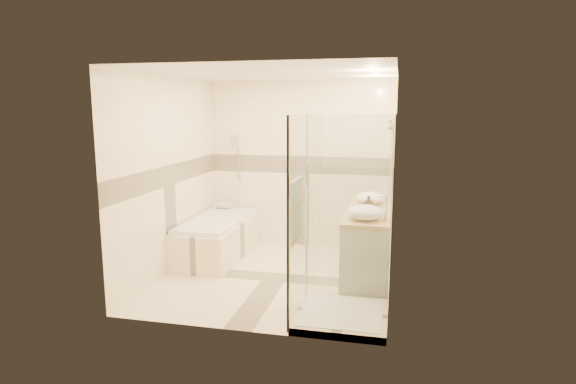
% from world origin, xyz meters
% --- Properties ---
extents(room, '(2.82, 3.02, 2.52)m').
position_xyz_m(room, '(0.06, 0.01, 1.26)').
color(room, '#FCECC8').
rests_on(room, ground).
extents(bathtub, '(0.75, 1.70, 0.56)m').
position_xyz_m(bathtub, '(-1.02, 0.65, 0.31)').
color(bathtub, '#FFEFCB').
rests_on(bathtub, ground).
extents(vanity, '(0.58, 1.62, 0.85)m').
position_xyz_m(vanity, '(1.12, 0.30, 0.43)').
color(vanity, white).
rests_on(vanity, ground).
extents(shower_enclosure, '(0.96, 0.93, 2.04)m').
position_xyz_m(shower_enclosure, '(0.83, -0.97, 0.51)').
color(shower_enclosure, '#FFEFCB').
rests_on(shower_enclosure, ground).
extents(vessel_sink_near, '(0.40, 0.40, 0.16)m').
position_xyz_m(vessel_sink_near, '(1.10, 0.75, 0.93)').
color(vessel_sink_near, white).
rests_on(vessel_sink_near, vanity).
extents(vessel_sink_far, '(0.42, 0.42, 0.17)m').
position_xyz_m(vessel_sink_far, '(1.10, -0.20, 0.93)').
color(vessel_sink_far, white).
rests_on(vessel_sink_far, vanity).
extents(faucet_near, '(0.10, 0.03, 0.25)m').
position_xyz_m(faucet_near, '(1.32, 0.75, 1.00)').
color(faucet_near, silver).
rests_on(faucet_near, vanity).
extents(faucet_far, '(0.12, 0.03, 0.29)m').
position_xyz_m(faucet_far, '(1.32, -0.20, 1.02)').
color(faucet_far, silver).
rests_on(faucet_far, vanity).
extents(amenity_bottle_a, '(0.08, 0.08, 0.14)m').
position_xyz_m(amenity_bottle_a, '(1.10, 0.23, 0.92)').
color(amenity_bottle_a, black).
rests_on(amenity_bottle_a, vanity).
extents(amenity_bottle_b, '(0.17, 0.17, 0.17)m').
position_xyz_m(amenity_bottle_b, '(1.10, 0.38, 0.94)').
color(amenity_bottle_b, black).
rests_on(amenity_bottle_b, vanity).
extents(folded_towels, '(0.19, 0.29, 0.09)m').
position_xyz_m(folded_towels, '(1.10, 0.99, 0.89)').
color(folded_towels, silver).
rests_on(folded_towels, vanity).
extents(rolled_towel, '(0.23, 0.11, 0.11)m').
position_xyz_m(rolled_towel, '(-1.16, 1.31, 0.61)').
color(rolled_towel, silver).
rests_on(rolled_towel, bathtub).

